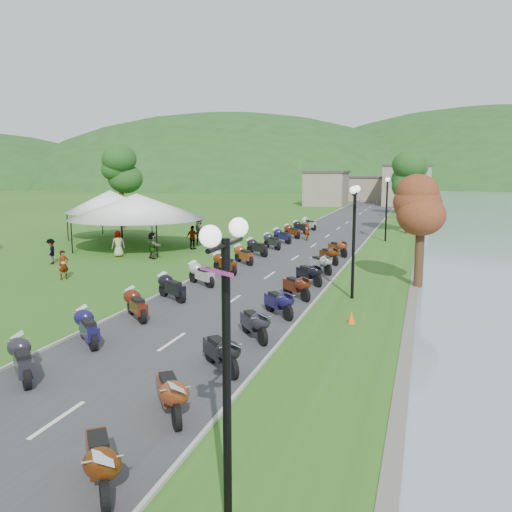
% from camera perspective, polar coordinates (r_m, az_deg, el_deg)
% --- Properties ---
extents(road, '(7.00, 120.00, 0.02)m').
position_cam_1_polar(road, '(47.00, 7.53, 2.10)').
color(road, '#3A3A3D').
rests_on(road, ground).
extents(hills_backdrop, '(360.00, 120.00, 76.00)m').
position_cam_1_polar(hills_backdrop, '(206.18, 15.36, 7.37)').
color(hills_backdrop, '#285621').
rests_on(hills_backdrop, ground).
extents(far_building, '(18.00, 16.00, 5.00)m').
position_cam_1_polar(far_building, '(91.55, 11.27, 7.05)').
color(far_building, gray).
rests_on(far_building, ground).
extents(moto_row_left, '(2.60, 50.33, 1.10)m').
position_cam_1_polar(moto_row_left, '(28.63, -4.50, -1.38)').
color(moto_row_left, '#331411').
rests_on(moto_row_left, ground).
extents(moto_row_right, '(2.60, 30.10, 1.10)m').
position_cam_1_polar(moto_row_right, '(23.04, 3.18, -4.00)').
color(moto_row_right, '#331411').
rests_on(moto_row_right, ground).
extents(streetlamp_near, '(1.40, 1.40, 5.00)m').
position_cam_1_polar(streetlamp_near, '(8.77, -3.09, -13.16)').
color(streetlamp_near, black).
rests_on(streetlamp_near, ground).
extents(vendor_tent_main, '(6.50, 6.50, 4.00)m').
position_cam_1_polar(vendor_tent_main, '(40.04, -12.39, 3.59)').
color(vendor_tent_main, white).
rests_on(vendor_tent_main, ground).
extents(vendor_tent_side, '(4.90, 4.90, 4.00)m').
position_cam_1_polar(vendor_tent_side, '(46.49, -15.04, 4.25)').
color(vendor_tent_side, white).
rests_on(vendor_tent_side, ground).
extents(tree_lakeside, '(2.27, 2.27, 6.31)m').
position_cam_1_polar(tree_lakeside, '(27.55, 16.96, 3.30)').
color(tree_lakeside, '#25591D').
rests_on(tree_lakeside, ground).
extents(pedestrian_a, '(0.62, 0.69, 1.55)m').
position_cam_1_polar(pedestrian_a, '(30.35, -19.52, -2.34)').
color(pedestrian_a, slate).
rests_on(pedestrian_a, ground).
extents(pedestrian_b, '(1.00, 0.73, 1.85)m').
position_cam_1_polar(pedestrian_b, '(43.51, -5.94, 1.54)').
color(pedestrian_b, slate).
rests_on(pedestrian_b, ground).
extents(pedestrian_c, '(0.87, 1.08, 1.56)m').
position_cam_1_polar(pedestrian_c, '(35.46, -20.69, -0.78)').
color(pedestrian_c, slate).
rests_on(pedestrian_c, ground).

